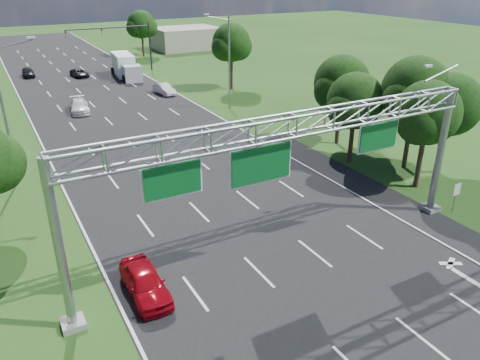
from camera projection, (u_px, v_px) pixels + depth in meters
ground at (165, 154)px, 39.75m from camera, size 220.00×220.00×0.00m
road at (165, 154)px, 39.75m from camera, size 18.00×180.00×0.02m
road_flare at (392, 202)px, 31.49m from camera, size 3.00×30.00×0.02m
sign_gantry at (293, 137)px, 22.70m from camera, size 23.50×1.00×9.56m
regulatory_sign at (457, 192)px, 29.43m from camera, size 0.60×0.08×2.10m
traffic_signal at (126, 37)px, 68.82m from camera, size 12.21×0.24×7.00m
streetlight_l_near at (6, 107)px, 32.47m from camera, size 2.97×0.22×10.16m
streetlight_r_mid at (228, 58)px, 50.40m from camera, size 2.97×0.22×10.16m
tree_cluster_right at (395, 99)px, 35.46m from camera, size 9.91×14.60×8.68m
tree_verge_rd at (232, 44)px, 58.89m from camera, size 5.76×4.80×8.28m
tree_verge_re at (142, 26)px, 82.11m from camera, size 5.76×4.80×7.84m
building_right at (186, 38)px, 90.96m from camera, size 12.00×9.00×4.00m
red_coupe at (145, 282)px, 22.25m from camera, size 1.76×4.25×1.44m
car_queue_a at (79, 106)px, 51.02m from camera, size 2.48×4.88×1.36m
car_queue_b at (80, 73)px, 67.73m from camera, size 2.35×4.17×1.10m
car_queue_c at (28, 72)px, 67.74m from camera, size 1.63×3.89×1.32m
car_queue_d at (164, 89)px, 58.28m from camera, size 1.84×4.08×1.30m
box_truck at (125, 66)px, 67.12m from camera, size 3.05×8.65×3.20m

